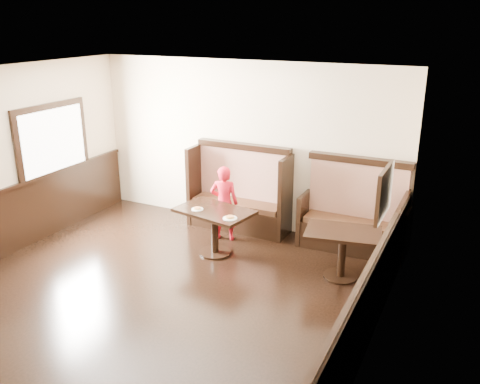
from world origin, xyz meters
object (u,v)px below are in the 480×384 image
Objects in this scene: table_main at (214,220)px; child at (224,203)px; booth_main at (240,198)px; table_neighbor at (343,243)px; booth_neighbor at (354,220)px.

table_main is 0.57m from child.
child is (-0.02, -0.56, 0.09)m from booth_main.
child is (-2.06, 0.45, 0.09)m from table_neighbor.
booth_neighbor is (1.95, -0.00, -0.05)m from booth_main.
booth_neighbor is 1.34× the size of child.
booth_neighbor is 1.01m from table_neighbor.
child is at bearing 157.56° from table_neighbor.
table_neighbor is at bearing 151.52° from child.
table_neighbor is at bearing 13.91° from table_main.
table_neighbor is (1.94, 0.11, -0.03)m from table_main.
table_neighbor is (2.04, -1.01, -0.00)m from booth_main.
table_main is 1.12× the size of table_neighbor.
table_neighbor is 2.11m from child.
child reaches higher than table_neighbor.
booth_neighbor reaches higher than table_main.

